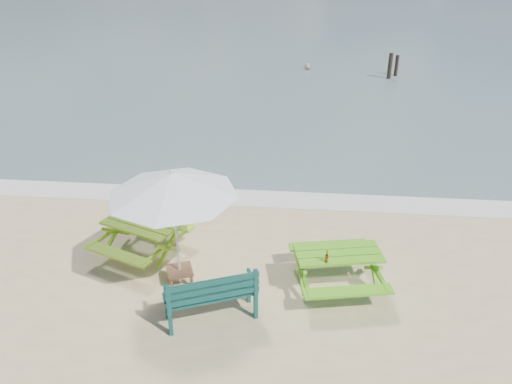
# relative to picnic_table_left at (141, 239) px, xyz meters

# --- Properties ---
(foam_strip) EXTENTS (22.00, 0.90, 0.01)m
(foam_strip) POSITION_rel_picnic_table_left_xyz_m (1.71, 2.65, -0.34)
(foam_strip) COLOR silver
(foam_strip) RESTS_ON ground
(picnic_table_left) EXTENTS (2.04, 2.13, 0.72)m
(picnic_table_left) POSITION_rel_picnic_table_left_xyz_m (0.00, 0.00, 0.00)
(picnic_table_left) COLOR #80B31B
(picnic_table_left) RESTS_ON ground
(picnic_table_right) EXTENTS (1.85, 1.99, 0.74)m
(picnic_table_right) POSITION_rel_picnic_table_left_xyz_m (3.89, -0.68, 0.01)
(picnic_table_right) COLOR #50A218
(picnic_table_right) RESTS_ON ground
(park_bench) EXTENTS (1.62, 1.05, 0.95)m
(park_bench) POSITION_rel_picnic_table_left_xyz_m (1.74, -1.76, -0.05)
(park_bench) COLOR #0E3A37
(park_bench) RESTS_ON ground
(side_table) EXTENTS (0.59, 0.59, 0.30)m
(side_table) POSITION_rel_picnic_table_left_xyz_m (0.99, -0.86, -0.19)
(side_table) COLOR brown
(side_table) RESTS_ON ground
(patio_umbrella) EXTENTS (2.96, 2.96, 2.27)m
(patio_umbrella) POSITION_rel_picnic_table_left_xyz_m (0.99, -0.86, 1.72)
(patio_umbrella) COLOR silver
(patio_umbrella) RESTS_ON ground
(beer_bottle) EXTENTS (0.06, 0.06, 0.23)m
(beer_bottle) POSITION_rel_picnic_table_left_xyz_m (3.66, -1.00, 0.47)
(beer_bottle) COLOR #8D5B14
(beer_bottle) RESTS_ON picnic_table_right
(swimmer) EXTENTS (0.64, 0.46, 1.63)m
(swimmer) POSITION_rel_picnic_table_left_xyz_m (3.29, 16.72, -0.86)
(swimmer) COLOR tan
(swimmer) RESTS_ON ground
(mooring_pilings) EXTENTS (0.58, 0.78, 1.37)m
(mooring_pilings) POSITION_rel_picnic_table_left_xyz_m (7.22, 15.41, 0.10)
(mooring_pilings) COLOR black
(mooring_pilings) RESTS_ON ground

